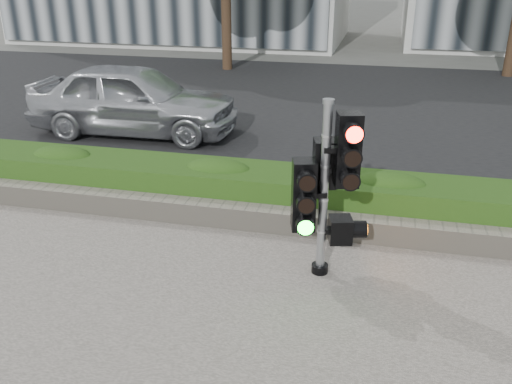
{
  "coord_description": "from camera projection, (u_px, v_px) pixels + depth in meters",
  "views": [
    {
      "loc": [
        1.26,
        -5.24,
        3.75
      ],
      "look_at": [
        -0.11,
        0.6,
        1.19
      ],
      "focal_mm": 38.0,
      "sensor_mm": 36.0,
      "label": 1
    }
  ],
  "objects": [
    {
      "name": "curb",
      "position": [
        297.0,
        196.0,
        9.23
      ],
      "size": [
        60.0,
        0.25,
        0.12
      ],
      "primitive_type": "cube",
      "color": "gray",
      "rests_on": "ground"
    },
    {
      "name": "ground",
      "position": [
        254.0,
        304.0,
        6.43
      ],
      "size": [
        120.0,
        120.0,
        0.0
      ],
      "primitive_type": "plane",
      "color": "#51514C",
      "rests_on": "ground"
    },
    {
      "name": "traffic_signal",
      "position": [
        326.0,
        181.0,
        6.58
      ],
      "size": [
        0.83,
        0.69,
        2.28
      ],
      "rotation": [
        0.0,
        0.0,
        0.25
      ],
      "color": "black",
      "rests_on": "sidewalk"
    },
    {
      "name": "hedge",
      "position": [
        291.0,
        193.0,
        8.57
      ],
      "size": [
        12.0,
        1.0,
        0.68
      ],
      "primitive_type": "cube",
      "color": "#417223",
      "rests_on": "sidewalk"
    },
    {
      "name": "car_silver",
      "position": [
        134.0,
        99.0,
        12.43
      ],
      "size": [
        4.82,
        2.03,
        1.63
      ],
      "primitive_type": "imported",
      "rotation": [
        0.0,
        0.0,
        1.59
      ],
      "color": "#B5B7BD",
      "rests_on": "road"
    },
    {
      "name": "stone_wall",
      "position": [
        283.0,
        220.0,
        8.05
      ],
      "size": [
        12.0,
        0.32,
        0.34
      ],
      "primitive_type": "cube",
      "color": "gray",
      "rests_on": "sidewalk"
    },
    {
      "name": "road",
      "position": [
        336.0,
        104.0,
        15.38
      ],
      "size": [
        60.0,
        13.0,
        0.02
      ],
      "primitive_type": "cube",
      "color": "black",
      "rests_on": "ground"
    }
  ]
}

